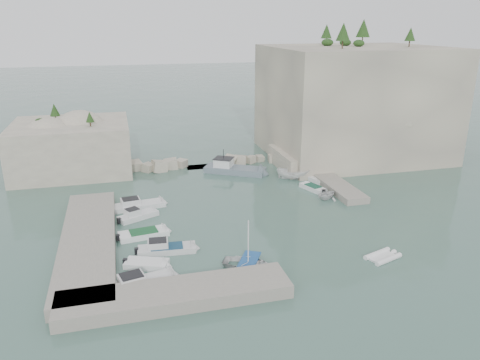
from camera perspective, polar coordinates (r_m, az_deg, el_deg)
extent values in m
plane|color=#476B5F|center=(50.52, 1.74, -5.35)|extent=(400.00, 400.00, 0.00)
cube|color=beige|center=(77.26, 13.60, 9.23)|extent=(26.00, 22.00, 17.00)
cube|color=beige|center=(70.20, 7.81, 2.57)|extent=(8.00, 10.00, 2.50)
cube|color=beige|center=(71.60, -19.78, 3.81)|extent=(16.00, 14.00, 7.00)
cube|color=#9E9689|center=(47.79, -18.01, -7.09)|extent=(5.00, 24.00, 1.10)
cube|color=#9E9689|center=(37.66, -7.81, -13.69)|extent=(18.00, 4.00, 1.10)
cube|color=#9E9689|center=(63.70, 10.90, -0.10)|extent=(3.00, 16.00, 0.80)
cube|color=beige|center=(70.19, -4.11, 2.23)|extent=(28.00, 3.00, 1.40)
imported|color=white|center=(42.15, 0.99, -10.57)|extent=(5.52, 5.02, 0.94)
imported|color=silver|center=(58.38, 10.51, -2.26)|extent=(3.82, 3.61, 1.59)
imported|color=white|center=(64.90, 6.45, 0.12)|extent=(4.81, 3.65, 1.75)
cylinder|color=white|center=(40.95, 1.01, -7.43)|extent=(0.10, 0.10, 4.20)
cone|color=#1E4219|center=(69.57, 12.48, 17.25)|extent=(1.96, 1.96, 2.45)
cone|color=#1E4219|center=(81.25, 14.81, 17.47)|extent=(2.24, 2.24, 2.80)
cone|color=#1E4219|center=(77.37, 20.06, 16.37)|extent=(1.57, 1.57, 1.96)
cone|color=#1E4219|center=(81.68, 10.51, 17.40)|extent=(1.79, 1.79, 2.24)
cone|color=#1E4219|center=(72.72, -21.69, 7.96)|extent=(1.40, 1.40, 1.75)
cone|color=#1E4219|center=(67.43, -17.86, 7.34)|extent=(1.12, 1.12, 1.40)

